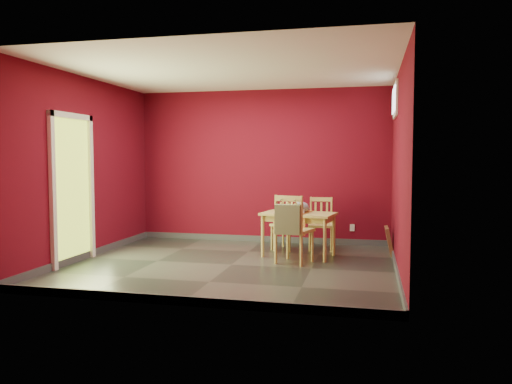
% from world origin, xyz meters
% --- Properties ---
extents(ground, '(4.50, 4.50, 0.00)m').
position_xyz_m(ground, '(0.00, 0.00, 0.00)').
color(ground, '#2D342D').
rests_on(ground, ground).
extents(room_shell, '(4.50, 4.50, 4.50)m').
position_xyz_m(room_shell, '(0.00, 0.00, 0.05)').
color(room_shell, '#5A0916').
rests_on(room_shell, ground).
extents(doorway, '(0.06, 1.01, 2.13)m').
position_xyz_m(doorway, '(-2.23, -0.40, 1.12)').
color(doorway, '#B7D838').
rests_on(doorway, ground).
extents(window, '(0.05, 0.90, 0.50)m').
position_xyz_m(window, '(2.23, 1.00, 2.35)').
color(window, white).
rests_on(window, room_shell).
extents(outlet_plate, '(0.08, 0.02, 0.12)m').
position_xyz_m(outlet_plate, '(1.60, 1.99, 0.30)').
color(outlet_plate, silver).
rests_on(outlet_plate, room_shell).
extents(dining_table, '(1.17, 0.81, 0.67)m').
position_xyz_m(dining_table, '(0.83, 0.79, 0.59)').
color(dining_table, tan).
rests_on(dining_table, ground).
extents(table_runner, '(0.39, 0.65, 0.31)m').
position_xyz_m(table_runner, '(0.83, 0.69, 0.62)').
color(table_runner, '#AF6A2D').
rests_on(table_runner, dining_table).
extents(chair_far_left, '(0.52, 0.52, 0.85)m').
position_xyz_m(chair_far_left, '(0.57, 1.37, 0.44)').
color(chair_far_left, tan).
rests_on(chair_far_left, ground).
extents(chair_far_right, '(0.43, 0.43, 0.85)m').
position_xyz_m(chair_far_right, '(1.11, 1.44, 0.44)').
color(chair_far_right, tan).
rests_on(chair_far_right, ground).
extents(chair_near, '(0.57, 0.57, 0.98)m').
position_xyz_m(chair_near, '(0.83, 0.28, 0.50)').
color(chair_near, tan).
rests_on(chair_near, ground).
extents(tote_bag, '(0.35, 0.20, 0.48)m').
position_xyz_m(tote_bag, '(0.79, 0.05, 0.66)').
color(tote_bag, '#788A58').
rests_on(tote_bag, chair_near).
extents(cat, '(0.24, 0.45, 0.22)m').
position_xyz_m(cat, '(0.87, 0.83, 0.78)').
color(cat, slate).
rests_on(cat, table_runner).
extents(picture_frame, '(0.15, 0.43, 0.43)m').
position_xyz_m(picture_frame, '(2.19, 1.25, 0.22)').
color(picture_frame, brown).
rests_on(picture_frame, ground).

